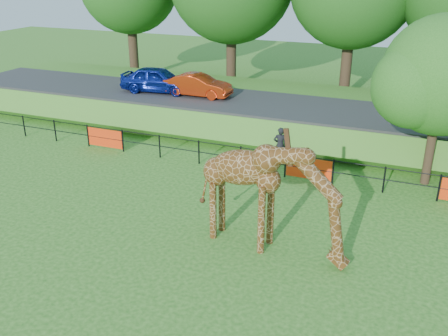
{
  "coord_description": "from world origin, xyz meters",
  "views": [
    {
      "loc": [
        6.99,
        -10.86,
        8.49
      ],
      "look_at": [
        1.07,
        3.51,
        2.0
      ],
      "focal_mm": 40.0,
      "sensor_mm": 36.0,
      "label": 1
    }
  ],
  "objects_px": {
    "giraffe": "(271,197)",
    "car_red": "(198,85)",
    "car_blue": "(158,80)",
    "visitor": "(280,145)",
    "tree_east": "(444,80)"
  },
  "relations": [
    {
      "from": "visitor",
      "to": "tree_east",
      "type": "height_order",
      "value": "tree_east"
    },
    {
      "from": "giraffe",
      "to": "tree_east",
      "type": "xyz_separation_m",
      "value": [
        4.48,
        7.3,
        2.47
      ]
    },
    {
      "from": "giraffe",
      "to": "visitor",
      "type": "distance_m",
      "value": 7.51
    },
    {
      "from": "visitor",
      "to": "tree_east",
      "type": "relative_size",
      "value": 0.24
    },
    {
      "from": "car_red",
      "to": "car_blue",
      "type": "bearing_deg",
      "value": 89.8
    },
    {
      "from": "car_red",
      "to": "visitor",
      "type": "relative_size",
      "value": 2.29
    },
    {
      "from": "car_blue",
      "to": "visitor",
      "type": "xyz_separation_m",
      "value": [
        8.66,
        -4.41,
        -1.32
      ]
    },
    {
      "from": "car_blue",
      "to": "visitor",
      "type": "height_order",
      "value": "car_blue"
    },
    {
      "from": "tree_east",
      "to": "car_red",
      "type": "bearing_deg",
      "value": 160.74
    },
    {
      "from": "giraffe",
      "to": "car_red",
      "type": "relative_size",
      "value": 1.34
    },
    {
      "from": "car_blue",
      "to": "car_red",
      "type": "distance_m",
      "value": 2.56
    },
    {
      "from": "tree_east",
      "to": "giraffe",
      "type": "bearing_deg",
      "value": -121.54
    },
    {
      "from": "visitor",
      "to": "tree_east",
      "type": "distance_m",
      "value": 7.18
    },
    {
      "from": "car_blue",
      "to": "car_red",
      "type": "xyz_separation_m",
      "value": [
        2.56,
        0.01,
        -0.1
      ]
    },
    {
      "from": "car_red",
      "to": "tree_east",
      "type": "bearing_deg",
      "value": -109.6
    }
  ]
}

